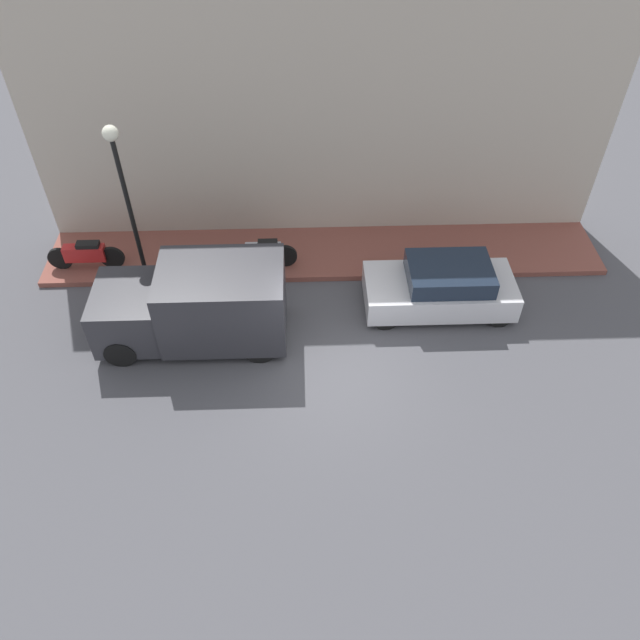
# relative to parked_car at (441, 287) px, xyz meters

# --- Properties ---
(ground_plane) EXTENTS (60.00, 60.00, 0.00)m
(ground_plane) POSITION_rel_parked_car_xyz_m (-2.17, 2.91, -0.65)
(ground_plane) COLOR #47474C
(sidewalk) EXTENTS (2.28, 15.56, 0.15)m
(sidewalk) POSITION_rel_parked_car_xyz_m (2.22, 2.91, -0.57)
(sidewalk) COLOR brown
(sidewalk) RESTS_ON ground_plane
(building_facade) EXTENTS (0.30, 15.56, 7.26)m
(building_facade) POSITION_rel_parked_car_xyz_m (3.51, 2.91, 2.98)
(building_facade) COLOR #B2A899
(building_facade) RESTS_ON ground_plane
(parked_car) EXTENTS (1.75, 3.81, 1.34)m
(parked_car) POSITION_rel_parked_car_xyz_m (0.00, 0.00, 0.00)
(parked_car) COLOR silver
(parked_car) RESTS_ON ground_plane
(delivery_van) EXTENTS (2.02, 4.53, 2.07)m
(delivery_van) POSITION_rel_parked_car_xyz_m (-0.87, 6.14, 0.40)
(delivery_van) COLOR #2D2D33
(delivery_van) RESTS_ON ground_plane
(scooter_silver) EXTENTS (0.30, 1.84, 0.84)m
(scooter_silver) POSITION_rel_parked_car_xyz_m (1.62, 4.59, -0.03)
(scooter_silver) COLOR #B7B7BF
(scooter_silver) RESTS_ON sidewalk
(motorcycle_red) EXTENTS (0.30, 2.07, 0.84)m
(motorcycle_red) POSITION_rel_parked_car_xyz_m (1.72, 9.44, -0.03)
(motorcycle_red) COLOR #B21E1E
(motorcycle_red) RESTS_ON sidewalk
(streetlamp) EXTENTS (0.38, 0.38, 4.38)m
(streetlamp) POSITION_rel_parked_car_xyz_m (1.37, 7.82, 2.58)
(streetlamp) COLOR black
(streetlamp) RESTS_ON sidewalk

